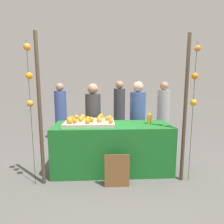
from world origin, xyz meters
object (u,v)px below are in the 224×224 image
Objects in this scene: stall_counter at (112,147)px; orange_0 at (88,121)px; chalkboard_sign at (117,171)px; orange_1 at (83,116)px; juice_bottle at (149,119)px; vendor_left at (93,124)px; vendor_right at (137,123)px.

stall_counter is 24.45× the size of orange_0.
chalkboard_sign is at bearing -41.71° from orange_0.
orange_0 is 1.03× the size of orange_1.
orange_0 is 0.44× the size of juice_bottle.
orange_0 reaches higher than chalkboard_sign.
orange_1 is (-0.55, 0.27, 0.53)m from stall_counter.
vendor_right is (0.93, 0.01, 0.02)m from vendor_left.
juice_bottle reaches higher than orange_1.
stall_counter is 25.30× the size of orange_1.
stall_counter is 0.70m from orange_0.
orange_0 is 0.45m from orange_1.
stall_counter is at bearing 93.85° from chalkboard_sign.
vendor_right is (0.52, 1.19, 0.50)m from chalkboard_sign.
juice_bottle reaches higher than chalkboard_sign.
vendor_right reaches higher than orange_1.
juice_bottle is 1.21m from vendor_left.
chalkboard_sign is at bearing -113.70° from vendor_right.
stall_counter is 0.77m from vendor_left.
orange_0 is 1.28m from vendor_right.
orange_0 is at bearing -141.81° from vendor_right.
juice_bottle is 0.12× the size of vendor_right.
vendor_right is at bearing 100.18° from juice_bottle.
orange_0 reaches higher than stall_counter.
orange_0 is at bearing 138.29° from chalkboard_sign.
chalkboard_sign is 1.34m from vendor_left.
juice_bottle is (1.22, -0.24, -0.01)m from orange_1.
orange_1 is at bearing 154.23° from stall_counter.
chalkboard_sign is 0.34× the size of vendor_left.
vendor_left is (-1.04, 0.58, -0.21)m from juice_bottle.
stall_counter is 0.61m from chalkboard_sign.
vendor_left is 0.93m from vendor_right.
vendor_left is (0.18, 0.33, -0.22)m from orange_1.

